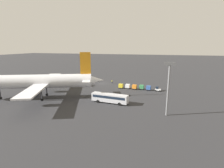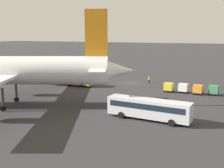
% 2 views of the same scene
% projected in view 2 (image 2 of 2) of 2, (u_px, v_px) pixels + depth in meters
% --- Properties ---
extents(ground_plane, '(600.00, 600.00, 0.00)m').
position_uv_depth(ground_plane, '(130.00, 83.00, 73.34)').
color(ground_plane, '#2D2D30').
extents(airplane, '(45.76, 39.60, 16.95)m').
position_uv_depth(airplane, '(0.00, 71.00, 49.19)').
color(airplane, silver).
rests_on(airplane, ground).
extents(shuttle_bus_near, '(10.97, 3.23, 3.25)m').
position_uv_depth(shuttle_bus_near, '(72.00, 78.00, 69.80)').
color(shuttle_bus_near, gold).
rests_on(shuttle_bus_near, ground).
extents(shuttle_bus_far, '(12.97, 3.89, 3.16)m').
position_uv_depth(shuttle_bus_far, '(149.00, 108.00, 42.14)').
color(shuttle_bus_far, silver).
rests_on(shuttle_bus_far, ground).
extents(worker_person, '(0.38, 0.38, 1.74)m').
position_uv_depth(worker_person, '(149.00, 80.00, 73.46)').
color(worker_person, '#1E1E2D').
rests_on(worker_person, ground).
extents(cargo_cart_green, '(2.16, 1.88, 2.06)m').
position_uv_depth(cargo_cart_green, '(214.00, 90.00, 58.88)').
color(cargo_cart_green, '#38383D').
rests_on(cargo_cart_green, ground).
extents(cargo_cart_orange, '(2.16, 1.88, 2.06)m').
position_uv_depth(cargo_cart_orange, '(198.00, 89.00, 59.59)').
color(cargo_cart_orange, '#38383D').
rests_on(cargo_cart_orange, ground).
extents(cargo_cart_white, '(2.16, 1.88, 2.06)m').
position_uv_depth(cargo_cart_white, '(183.00, 88.00, 61.15)').
color(cargo_cart_white, '#38383D').
rests_on(cargo_cart_white, ground).
extents(cargo_cart_yellow, '(2.16, 1.88, 2.06)m').
position_uv_depth(cargo_cart_yellow, '(169.00, 87.00, 62.06)').
color(cargo_cart_yellow, '#38383D').
rests_on(cargo_cart_yellow, ground).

